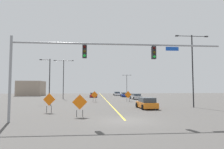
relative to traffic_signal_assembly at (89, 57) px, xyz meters
name	(u,v)px	position (x,y,z in m)	size (l,w,h in m)	color
ground	(125,121)	(2.91, 0.01, -5.12)	(151.81, 151.81, 0.00)	#4C4947
road_centre_stripe	(103,97)	(2.91, 42.18, -5.11)	(0.16, 84.34, 0.01)	yellow
traffic_signal_assembly	(89,57)	(0.00, 0.00, 0.00)	(17.10, 0.44, 6.68)	gray
street_lamp_mid_right	(193,64)	(13.64, 9.63, 0.66)	(4.63, 0.24, 9.80)	black
street_lamp_near_right	(49,78)	(-7.47, 19.19, -0.88)	(1.84, 0.24, 7.64)	black
street_lamp_far_left	(127,83)	(12.80, 58.78, -0.59)	(3.51, 0.24, 7.57)	black
street_lamp_near_left	(63,76)	(-6.75, 30.62, 0.28)	(4.56, 0.24, 9.09)	black
construction_sign_left_lane	(49,100)	(-4.34, 5.76, -3.83)	(1.32, 0.27, 2.05)	orange
construction_sign_right_shoulder	(128,95)	(6.83, 21.47, -3.88)	(1.37, 0.33, 2.00)	orange
construction_sign_median_near	(94,95)	(0.44, 21.24, -3.88)	(1.31, 0.05, 1.98)	orange
construction_sign_median_far	(80,103)	(-0.89, 2.42, -3.86)	(1.37, 0.25, 2.02)	orange
car_silver_distant	(136,96)	(9.88, 28.77, -4.49)	(2.13, 4.68, 1.28)	#B7BABF
car_orange_far	(147,103)	(7.02, 8.77, -4.45)	(2.15, 4.00, 1.39)	orange
car_blue_near	(125,95)	(9.15, 40.19, -4.50)	(2.21, 4.56, 1.27)	#1E389E
car_white_approaching	(117,94)	(7.96, 50.00, -4.50)	(2.14, 4.62, 1.28)	white
car_red_mid	(93,95)	(0.13, 38.48, -4.51)	(2.11, 4.12, 1.28)	red
roadside_building_west	(31,88)	(-20.64, 52.37, -2.70)	(7.67, 7.88, 4.83)	gray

